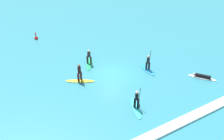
# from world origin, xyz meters

# --- Properties ---
(ground_plane) EXTENTS (120.00, 120.00, 0.00)m
(ground_plane) POSITION_xyz_m (0.00, 0.00, 0.00)
(ground_plane) COLOR teal
(ground_plane) RESTS_ON ground
(surfer_on_teal_board) EXTENTS (1.71, 2.91, 2.05)m
(surfer_on_teal_board) POSITION_xyz_m (-1.18, -5.89, 0.47)
(surfer_on_teal_board) COLOR #33C6CC
(surfer_on_teal_board) RESTS_ON ground_plane
(surfer_on_green_board) EXTENTS (2.10, 2.69, 1.80)m
(surfer_on_green_board) POSITION_xyz_m (-1.06, 3.03, 0.49)
(surfer_on_green_board) COLOR #23B266
(surfer_on_green_board) RESTS_ON ground_plane
(surfer_on_white_board) EXTENTS (2.06, 2.62, 0.43)m
(surfer_on_white_board) POSITION_xyz_m (7.38, -5.43, 0.17)
(surfer_on_white_board) COLOR white
(surfer_on_white_board) RESTS_ON ground_plane
(surfer_on_blue_board) EXTENTS (0.91, 2.60, 2.20)m
(surfer_on_blue_board) POSITION_xyz_m (3.63, -1.30, 0.48)
(surfer_on_blue_board) COLOR #1E8CD1
(surfer_on_blue_board) RESTS_ON ground_plane
(surfer_on_yellow_board) EXTENTS (2.74, 2.05, 2.16)m
(surfer_on_yellow_board) POSITION_xyz_m (-3.43, 0.50, 0.53)
(surfer_on_yellow_board) COLOR yellow
(surfer_on_yellow_board) RESTS_ON ground_plane
(marker_buoy) EXTENTS (0.48, 0.48, 1.05)m
(marker_buoy) POSITION_xyz_m (-3.85, 12.63, 0.16)
(marker_buoy) COLOR red
(marker_buoy) RESTS_ON ground_plane
(wave_crest) EXTENTS (15.58, 0.90, 0.18)m
(wave_crest) POSITION_xyz_m (0.00, -9.26, 0.09)
(wave_crest) COLOR white
(wave_crest) RESTS_ON ground_plane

